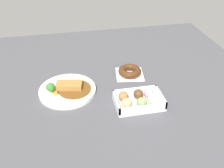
{
  "coord_description": "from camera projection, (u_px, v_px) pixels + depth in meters",
  "views": [
    {
      "loc": [
        -0.12,
        -0.82,
        0.67
      ],
      "look_at": [
        0.07,
        0.09,
        0.03
      ],
      "focal_mm": 40.11,
      "sensor_mm": 36.0,
      "label": 1
    }
  ],
  "objects": [
    {
      "name": "ground_plane",
      "position": [
        101.0,
        104.0,
        1.06
      ],
      "size": [
        1.6,
        1.6,
        0.0
      ],
      "primitive_type": "plane",
      "color": "#4C4C51"
    },
    {
      "name": "curry_plate",
      "position": [
        67.0,
        90.0,
        1.12
      ],
      "size": [
        0.26,
        0.26,
        0.07
      ],
      "color": "white",
      "rests_on": "ground_plane"
    },
    {
      "name": "donut_box",
      "position": [
        139.0,
        100.0,
        1.05
      ],
      "size": [
        0.2,
        0.13,
        0.05
      ],
      "color": "white",
      "rests_on": "ground_plane"
    },
    {
      "name": "chocolate_ring_donut",
      "position": [
        130.0,
        71.0,
        1.25
      ],
      "size": [
        0.15,
        0.15,
        0.04
      ],
      "color": "white",
      "rests_on": "ground_plane"
    }
  ]
}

